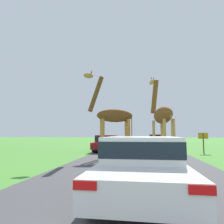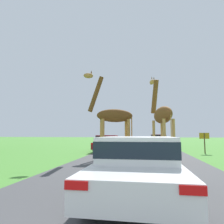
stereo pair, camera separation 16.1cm
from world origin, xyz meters
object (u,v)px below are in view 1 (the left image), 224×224
(giraffe_near_road, at_px, (112,118))
(car_queue_right, at_px, (106,143))
(sign_post, at_px, (203,139))
(car_lead_maroon, at_px, (141,163))
(giraffe_companion, at_px, (162,116))
(car_queue_left, at_px, (157,140))

(giraffe_near_road, bearing_deg, car_queue_right, -6.88)
(giraffe_near_road, distance_m, car_queue_right, 5.33)
(giraffe_near_road, distance_m, sign_post, 7.68)
(giraffe_near_road, distance_m, car_lead_maroon, 6.84)
(sign_post, bearing_deg, giraffe_near_road, -145.10)
(giraffe_near_road, relative_size, giraffe_companion, 1.03)
(giraffe_companion, bearing_deg, giraffe_near_road, 156.27)
(giraffe_companion, height_order, car_lead_maroon, giraffe_companion)
(car_queue_right, height_order, car_queue_left, car_queue_left)
(giraffe_near_road, xyz_separation_m, car_queue_left, (3.34, 11.64, -1.62))
(giraffe_companion, height_order, sign_post, giraffe_companion)
(giraffe_companion, distance_m, car_queue_left, 12.06)
(giraffe_companion, xyz_separation_m, sign_post, (3.43, 4.61, -1.38))
(car_queue_left, height_order, sign_post, sign_post)
(car_queue_right, bearing_deg, giraffe_companion, -52.48)
(car_queue_left, bearing_deg, giraffe_companion, -92.73)
(giraffe_near_road, bearing_deg, car_lead_maroon, 173.56)
(giraffe_companion, xyz_separation_m, car_lead_maroon, (-1.11, -6.15, -1.70))
(giraffe_companion, bearing_deg, sign_post, 35.53)
(sign_post, bearing_deg, car_lead_maroon, -112.91)
(giraffe_near_road, bearing_deg, car_queue_left, -36.85)
(car_lead_maroon, bearing_deg, car_queue_left, 84.68)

